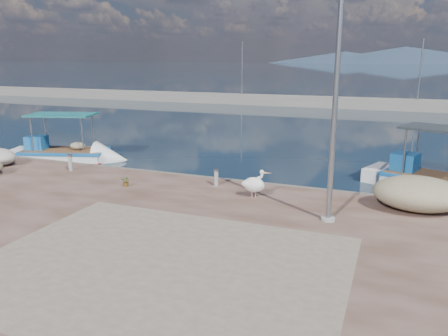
% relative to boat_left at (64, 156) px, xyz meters
% --- Properties ---
extents(ground, '(1400.00, 1400.00, 0.00)m').
position_rel_boat_left_xyz_m(ground, '(10.75, -6.98, -0.23)').
color(ground, '#162635').
rests_on(ground, ground).
extents(quay, '(44.00, 22.00, 0.50)m').
position_rel_boat_left_xyz_m(quay, '(10.75, -12.98, 0.02)').
color(quay, '#472B1E').
rests_on(quay, ground).
extents(quay_patch, '(9.00, 7.00, 0.01)m').
position_rel_boat_left_xyz_m(quay_patch, '(11.75, -9.98, 0.27)').
color(quay_patch, gray).
rests_on(quay_patch, quay).
extents(breakwater, '(120.00, 2.20, 7.50)m').
position_rel_boat_left_xyz_m(breakwater, '(10.74, 33.02, 0.37)').
color(breakwater, gray).
rests_on(breakwater, ground).
extents(mountains, '(370.00, 280.00, 22.00)m').
position_rel_boat_left_xyz_m(mountains, '(15.14, 643.02, 9.27)').
color(mountains, '#28384C').
rests_on(mountains, ground).
extents(boat_left, '(6.57, 3.82, 3.00)m').
position_rel_boat_left_xyz_m(boat_left, '(0.00, 0.00, 0.00)').
color(boat_left, white).
rests_on(boat_left, ground).
extents(boat_right, '(6.86, 4.24, 3.14)m').
position_rel_boat_left_xyz_m(boat_right, '(18.85, 1.36, 0.01)').
color(boat_right, white).
rests_on(boat_right, ground).
extents(pelican, '(1.08, 0.75, 1.03)m').
position_rel_boat_left_xyz_m(pelican, '(12.23, -3.90, 0.75)').
color(pelican, tan).
rests_on(pelican, quay).
extents(lamp_post, '(0.44, 0.96, 7.00)m').
position_rel_boat_left_xyz_m(lamp_post, '(15.13, -5.29, 3.56)').
color(lamp_post, gray).
rests_on(lamp_post, quay).
extents(bollard_near, '(0.22, 0.22, 0.68)m').
position_rel_boat_left_xyz_m(bollard_near, '(10.35, -3.03, 0.63)').
color(bollard_near, gray).
rests_on(bollard_near, quay).
extents(bollard_far, '(0.25, 0.25, 0.76)m').
position_rel_boat_left_xyz_m(bollard_far, '(3.25, -3.23, 0.68)').
color(bollard_far, gray).
rests_on(bollard_far, quay).
extents(potted_plant, '(0.39, 0.34, 0.43)m').
position_rel_boat_left_xyz_m(potted_plant, '(7.07, -4.47, 0.48)').
color(potted_plant, '#33722D').
rests_on(potted_plant, quay).
extents(net_pile_c, '(2.93, 2.09, 1.15)m').
position_rel_boat_left_xyz_m(net_pile_c, '(17.75, -3.23, 0.84)').
color(net_pile_c, tan).
rests_on(net_pile_c, quay).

